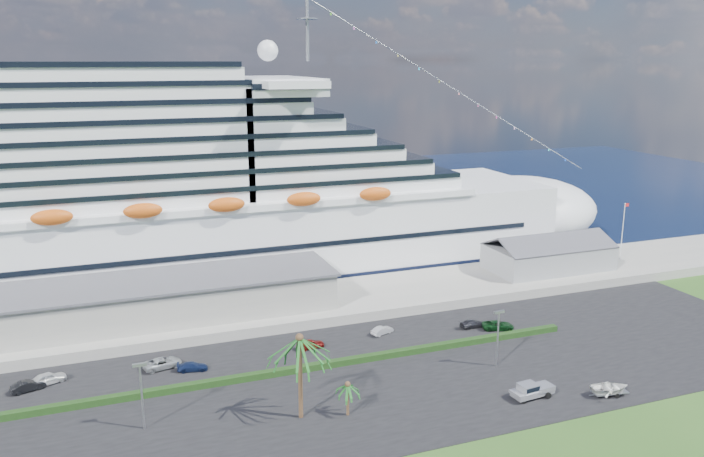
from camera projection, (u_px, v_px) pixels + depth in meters
name	position (u px, v px, depth m)	size (l,w,h in m)	color
ground	(390.00, 419.00, 83.01)	(420.00, 420.00, 0.00)	#254B19
asphalt_lot	(357.00, 380.00, 92.98)	(140.00, 38.00, 0.12)	black
wharf	(297.00, 305.00, 119.12)	(240.00, 20.00, 1.80)	gray
water	(211.00, 208.00, 201.08)	(420.00, 160.00, 0.02)	black
cruise_ship	(151.00, 199.00, 129.75)	(191.00, 38.00, 54.00)	silver
terminal_building	(146.00, 300.00, 109.56)	(61.00, 15.00, 6.30)	gray
port_shed	(548.00, 256.00, 136.14)	(24.00, 12.31, 7.37)	gray
flagpole	(623.00, 229.00, 141.40)	(1.08, 0.16, 12.00)	silver
hedge	(290.00, 370.00, 94.66)	(88.00, 1.10, 0.90)	black
lamp_post_left	(141.00, 388.00, 79.38)	(1.60, 0.35, 8.27)	gray
lamp_post_right	(498.00, 331.00, 95.86)	(1.60, 0.35, 8.27)	gray
palm_tall	(300.00, 348.00, 81.01)	(8.82, 8.82, 11.13)	#47301E
palm_short	(348.00, 388.00, 82.86)	(3.53, 3.53, 4.56)	#47301E
parked_car_0	(48.00, 378.00, 91.56)	(1.87, 4.65, 1.58)	silver
parked_car_1	(28.00, 386.00, 89.59)	(1.49, 4.26, 1.40)	black
parked_car_2	(162.00, 363.00, 96.24)	(2.45, 5.32, 1.48)	#9A9FA3
parked_car_3	(192.00, 367.00, 95.46)	(1.70, 4.19, 1.22)	#16244E
parked_car_4	(310.00, 344.00, 102.83)	(1.68, 4.18, 1.42)	maroon
parked_car_5	(382.00, 330.00, 108.21)	(1.33, 3.81, 1.25)	#A9AAB0
parked_car_6	(498.00, 325.00, 110.06)	(2.33, 5.05, 1.40)	#0D3413
parked_car_7	(472.00, 324.00, 110.94)	(1.75, 4.31, 1.25)	black
pickup_truck	(532.00, 390.00, 87.72)	(5.89, 2.63, 2.02)	black
boat_trailer	(610.00, 388.00, 88.22)	(5.95, 4.34, 1.65)	gray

